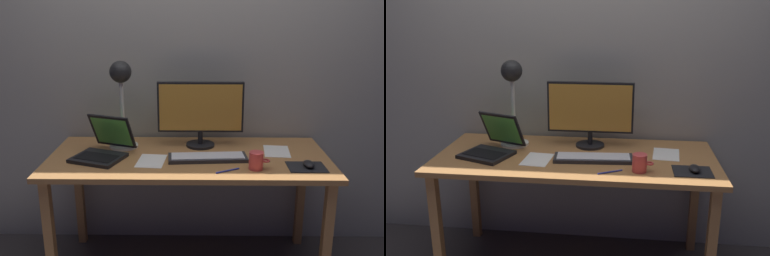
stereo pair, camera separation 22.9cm
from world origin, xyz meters
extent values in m
cube|color=#9E998E|center=(0.00, 0.40, 1.30)|extent=(4.80, 0.06, 2.60)
cube|color=#A8703D|center=(0.00, 0.00, 0.72)|extent=(1.60, 0.70, 0.03)
cube|color=#A8703D|center=(-0.74, -0.29, 0.35)|extent=(0.05, 0.05, 0.71)
cube|color=#A8703D|center=(0.74, -0.29, 0.35)|extent=(0.05, 0.05, 0.71)
cube|color=#A8703D|center=(-0.74, 0.29, 0.35)|extent=(0.05, 0.05, 0.71)
cube|color=#A8703D|center=(0.74, 0.29, 0.35)|extent=(0.05, 0.05, 0.71)
cylinder|color=black|center=(0.07, 0.17, 0.75)|extent=(0.17, 0.17, 0.01)
cylinder|color=black|center=(0.07, 0.17, 0.79)|extent=(0.03, 0.03, 0.08)
cube|color=black|center=(0.07, 0.17, 0.99)|extent=(0.52, 0.03, 0.31)
cube|color=gold|center=(0.07, 0.16, 0.99)|extent=(0.49, 0.00, 0.28)
cube|color=#28282B|center=(0.11, -0.06, 0.75)|extent=(0.45, 0.17, 0.02)
cube|color=silver|center=(0.11, -0.06, 0.76)|extent=(0.41, 0.14, 0.01)
cube|color=black|center=(-0.51, -0.07, 0.75)|extent=(0.33, 0.30, 0.02)
cube|color=black|center=(-0.51, -0.09, 0.76)|extent=(0.25, 0.19, 0.00)
cube|color=black|center=(-0.45, 0.08, 0.86)|extent=(0.28, 0.19, 0.21)
cube|color=#59C64C|center=(-0.45, 0.08, 0.86)|extent=(0.25, 0.16, 0.18)
cylinder|color=beige|center=(-0.40, 0.15, 0.75)|extent=(0.17, 0.17, 0.01)
cylinder|color=silver|center=(-0.40, 0.15, 0.96)|extent=(0.02, 0.02, 0.42)
sphere|color=black|center=(-0.40, 0.15, 1.20)|extent=(0.13, 0.13, 0.13)
sphere|color=#FFEAB2|center=(-0.40, 0.14, 1.17)|extent=(0.05, 0.05, 0.05)
cube|color=black|center=(0.63, -0.18, 0.74)|extent=(0.20, 0.16, 0.00)
ellipsoid|color=black|center=(0.64, -0.18, 0.76)|extent=(0.06, 0.10, 0.03)
cylinder|color=#CC3F3F|center=(0.36, -0.20, 0.79)|extent=(0.08, 0.08, 0.09)
torus|color=#CC3F3F|center=(0.41, -0.20, 0.79)|extent=(0.05, 0.05, 0.01)
cube|color=white|center=(0.52, 0.08, 0.74)|extent=(0.17, 0.22, 0.00)
cube|color=white|center=(-0.21, -0.09, 0.74)|extent=(0.17, 0.22, 0.00)
cylinder|color=#2633A5|center=(0.21, -0.24, 0.74)|extent=(0.13, 0.07, 0.01)
camera|label=1|loc=(0.05, -2.25, 1.56)|focal=38.89mm
camera|label=2|loc=(0.28, -2.24, 1.56)|focal=38.89mm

